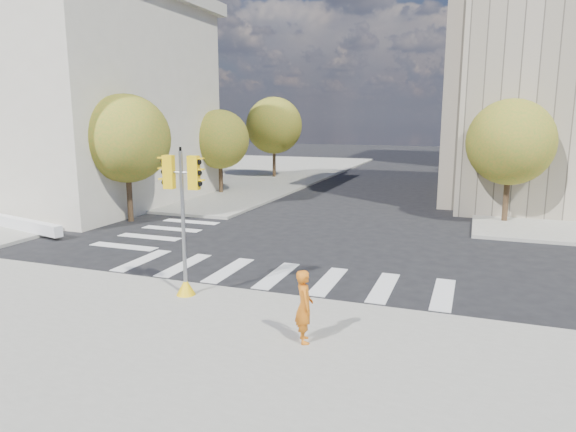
% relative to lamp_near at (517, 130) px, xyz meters
% --- Properties ---
extents(ground, '(160.00, 160.00, 0.00)m').
position_rel_lamp_near_xyz_m(ground, '(-8.00, -14.00, -4.58)').
color(ground, black).
rests_on(ground, ground).
extents(sidewalk_near, '(30.00, 14.00, 0.15)m').
position_rel_lamp_near_xyz_m(sidewalk_near, '(-8.00, -25.00, -4.50)').
color(sidewalk_near, gray).
rests_on(sidewalk_near, ground).
extents(sidewalk_far_left, '(28.00, 40.00, 0.15)m').
position_rel_lamp_near_xyz_m(sidewalk_far_left, '(-28.00, 12.00, -4.50)').
color(sidewalk_far_left, gray).
rests_on(sidewalk_far_left, ground).
extents(classical_building, '(19.00, 15.00, 12.70)m').
position_rel_lamp_near_xyz_m(classical_building, '(-28.00, -6.00, 1.86)').
color(classical_building, beige).
rests_on(classical_building, ground).
extents(tree_lw_near, '(4.40, 4.40, 6.41)m').
position_rel_lamp_near_xyz_m(tree_lw_near, '(-18.50, -10.00, -0.38)').
color(tree_lw_near, '#382616').
rests_on(tree_lw_near, ground).
extents(tree_lw_mid, '(4.00, 4.00, 5.77)m').
position_rel_lamp_near_xyz_m(tree_lw_mid, '(-18.50, 0.00, -0.82)').
color(tree_lw_mid, '#382616').
rests_on(tree_lw_mid, ground).
extents(tree_lw_far, '(4.80, 4.80, 6.95)m').
position_rel_lamp_near_xyz_m(tree_lw_far, '(-18.50, 10.00, -0.04)').
color(tree_lw_far, '#382616').
rests_on(tree_lw_far, ground).
extents(tree_re_near, '(4.20, 4.20, 6.16)m').
position_rel_lamp_near_xyz_m(tree_re_near, '(-0.50, -4.00, -0.53)').
color(tree_re_near, '#382616').
rests_on(tree_re_near, ground).
extents(tree_re_mid, '(4.60, 4.60, 6.66)m').
position_rel_lamp_near_xyz_m(tree_re_mid, '(-0.50, 8.00, -0.23)').
color(tree_re_mid, '#382616').
rests_on(tree_re_mid, ground).
extents(tree_re_far, '(4.00, 4.00, 5.88)m').
position_rel_lamp_near_xyz_m(tree_re_far, '(-0.50, 20.00, -0.71)').
color(tree_re_far, '#382616').
rests_on(tree_re_far, ground).
extents(lamp_near, '(0.35, 0.18, 8.11)m').
position_rel_lamp_near_xyz_m(lamp_near, '(0.00, 0.00, 0.00)').
color(lamp_near, black).
rests_on(lamp_near, sidewalk_far_right).
extents(lamp_far, '(0.35, 0.18, 8.11)m').
position_rel_lamp_near_xyz_m(lamp_far, '(0.00, 14.00, 0.00)').
color(lamp_far, black).
rests_on(lamp_far, sidewalk_far_right).
extents(traffic_signal, '(1.08, 0.56, 4.31)m').
position_rel_lamp_near_xyz_m(traffic_signal, '(-9.77, -19.05, -2.62)').
color(traffic_signal, yellow).
rests_on(traffic_signal, sidewalk_near).
extents(photographer, '(0.65, 0.75, 1.72)m').
position_rel_lamp_near_xyz_m(photographer, '(-5.51, -20.89, -3.57)').
color(photographer, '#C86212').
rests_on(photographer, sidewalk_near).
extents(planter_wall, '(5.92, 1.81, 0.50)m').
position_rel_lamp_near_xyz_m(planter_wall, '(-21.65, -13.92, -4.18)').
color(planter_wall, white).
rests_on(planter_wall, sidewalk_left_near).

